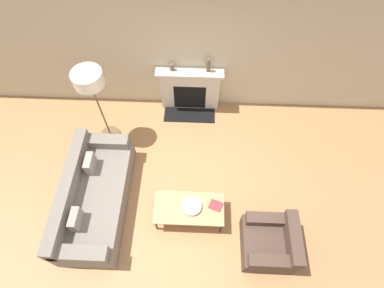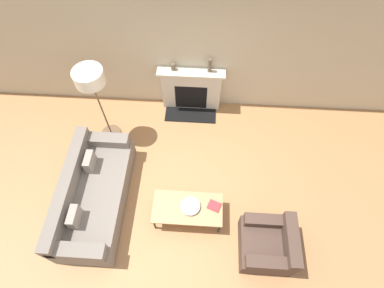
{
  "view_description": "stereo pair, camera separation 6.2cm",
  "coord_description": "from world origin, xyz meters",
  "px_view_note": "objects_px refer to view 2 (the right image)",
  "views": [
    {
      "loc": [
        0.35,
        -1.92,
        5.09
      ],
      "look_at": [
        0.23,
        1.02,
        0.45
      ],
      "focal_mm": 28.0,
      "sensor_mm": 36.0,
      "label": 1
    },
    {
      "loc": [
        0.41,
        -1.92,
        5.09
      ],
      "look_at": [
        0.23,
        1.02,
        0.45
      ],
      "focal_mm": 28.0,
      "sensor_mm": 36.0,
      "label": 2
    }
  ],
  "objects_px": {
    "fireplace": "(191,90)",
    "couch": "(93,195)",
    "mantel_vase_center_left": "(210,65)",
    "armchair_near": "(269,244)",
    "mantel_vase_left": "(173,67)",
    "floor_lamp": "(91,82)",
    "coffee_table": "(187,208)",
    "bowl": "(190,206)",
    "book": "(214,206)"
  },
  "relations": [
    {
      "from": "armchair_near",
      "to": "fireplace",
      "type": "bearing_deg",
      "value": -154.58
    },
    {
      "from": "fireplace",
      "to": "armchair_near",
      "type": "xyz_separation_m",
      "value": [
        1.41,
        -2.97,
        -0.23
      ]
    },
    {
      "from": "fireplace",
      "to": "coffee_table",
      "type": "xyz_separation_m",
      "value": [
        0.1,
        -2.48,
        -0.14
      ]
    },
    {
      "from": "coffee_table",
      "to": "mantel_vase_left",
      "type": "xyz_separation_m",
      "value": [
        -0.44,
        2.5,
        0.73
      ]
    },
    {
      "from": "coffee_table",
      "to": "mantel_vase_center_left",
      "type": "xyz_separation_m",
      "value": [
        0.25,
        2.5,
        0.81
      ]
    },
    {
      "from": "fireplace",
      "to": "bowl",
      "type": "height_order",
      "value": "fireplace"
    },
    {
      "from": "bowl",
      "to": "floor_lamp",
      "type": "bearing_deg",
      "value": 136.85
    },
    {
      "from": "book",
      "to": "floor_lamp",
      "type": "height_order",
      "value": "floor_lamp"
    },
    {
      "from": "floor_lamp",
      "to": "mantel_vase_left",
      "type": "distance_m",
      "value": 1.56
    },
    {
      "from": "mantel_vase_center_left",
      "to": "bowl",
      "type": "bearing_deg",
      "value": -94.68
    },
    {
      "from": "book",
      "to": "mantel_vase_center_left",
      "type": "xyz_separation_m",
      "value": [
        -0.19,
        2.45,
        0.77
      ]
    },
    {
      "from": "couch",
      "to": "mantel_vase_center_left",
      "type": "height_order",
      "value": "mantel_vase_center_left"
    },
    {
      "from": "fireplace",
      "to": "floor_lamp",
      "type": "bearing_deg",
      "value": -152.25
    },
    {
      "from": "coffee_table",
      "to": "floor_lamp",
      "type": "distance_m",
      "value": 2.61
    },
    {
      "from": "armchair_near",
      "to": "mantel_vase_center_left",
      "type": "bearing_deg",
      "value": -160.36
    },
    {
      "from": "couch",
      "to": "coffee_table",
      "type": "xyz_separation_m",
      "value": [
        1.64,
        -0.16,
        0.07
      ]
    },
    {
      "from": "fireplace",
      "to": "coffee_table",
      "type": "relative_size",
      "value": 1.14
    },
    {
      "from": "armchair_near",
      "to": "floor_lamp",
      "type": "relative_size",
      "value": 0.47
    },
    {
      "from": "book",
      "to": "floor_lamp",
      "type": "bearing_deg",
      "value": 163.37
    },
    {
      "from": "coffee_table",
      "to": "bowl",
      "type": "xyz_separation_m",
      "value": [
        0.05,
        0.02,
        0.06
      ]
    },
    {
      "from": "fireplace",
      "to": "couch",
      "type": "distance_m",
      "value": 2.8
    },
    {
      "from": "floor_lamp",
      "to": "mantel_vase_left",
      "type": "relative_size",
      "value": 12.19
    },
    {
      "from": "mantel_vase_center_left",
      "to": "coffee_table",
      "type": "bearing_deg",
      "value": -95.7
    },
    {
      "from": "armchair_near",
      "to": "bowl",
      "type": "distance_m",
      "value": 1.37
    },
    {
      "from": "couch",
      "to": "mantel_vase_center_left",
      "type": "xyz_separation_m",
      "value": [
        1.89,
        2.34,
        0.87
      ]
    },
    {
      "from": "fireplace",
      "to": "book",
      "type": "bearing_deg",
      "value": -77.68
    },
    {
      "from": "book",
      "to": "fireplace",
      "type": "bearing_deg",
      "value": 122.5
    },
    {
      "from": "couch",
      "to": "armchair_near",
      "type": "height_order",
      "value": "couch"
    },
    {
      "from": "coffee_table",
      "to": "book",
      "type": "bearing_deg",
      "value": 7.0
    },
    {
      "from": "floor_lamp",
      "to": "fireplace",
      "type": "bearing_deg",
      "value": 27.75
    },
    {
      "from": "coffee_table",
      "to": "mantel_vase_left",
      "type": "height_order",
      "value": "mantel_vase_left"
    },
    {
      "from": "armchair_near",
      "to": "coffee_table",
      "type": "height_order",
      "value": "armchair_near"
    },
    {
      "from": "fireplace",
      "to": "mantel_vase_center_left",
      "type": "bearing_deg",
      "value": 2.55
    },
    {
      "from": "book",
      "to": "mantel_vase_center_left",
      "type": "bearing_deg",
      "value": 114.5
    },
    {
      "from": "mantel_vase_left",
      "to": "bowl",
      "type": "bearing_deg",
      "value": -78.95
    },
    {
      "from": "floor_lamp",
      "to": "mantel_vase_center_left",
      "type": "relative_size",
      "value": 6.02
    },
    {
      "from": "fireplace",
      "to": "floor_lamp",
      "type": "xyz_separation_m",
      "value": [
        -1.6,
        -0.84,
        0.98
      ]
    },
    {
      "from": "bowl",
      "to": "mantel_vase_left",
      "type": "distance_m",
      "value": 2.62
    },
    {
      "from": "armchair_near",
      "to": "mantel_vase_left",
      "type": "height_order",
      "value": "mantel_vase_left"
    },
    {
      "from": "coffee_table",
      "to": "bowl",
      "type": "bearing_deg",
      "value": 18.12
    },
    {
      "from": "armchair_near",
      "to": "mantel_vase_left",
      "type": "relative_size",
      "value": 5.76
    },
    {
      "from": "armchair_near",
      "to": "mantel_vase_center_left",
      "type": "relative_size",
      "value": 2.84
    },
    {
      "from": "fireplace",
      "to": "book",
      "type": "distance_m",
      "value": 2.49
    },
    {
      "from": "fireplace",
      "to": "book",
      "type": "xyz_separation_m",
      "value": [
        0.53,
        -2.43,
        -0.1
      ]
    },
    {
      "from": "fireplace",
      "to": "couch",
      "type": "relative_size",
      "value": 0.61
    },
    {
      "from": "couch",
      "to": "floor_lamp",
      "type": "relative_size",
      "value": 1.26
    },
    {
      "from": "fireplace",
      "to": "coffee_table",
      "type": "distance_m",
      "value": 2.49
    },
    {
      "from": "floor_lamp",
      "to": "bowl",
      "type": "bearing_deg",
      "value": -43.15
    },
    {
      "from": "book",
      "to": "floor_lamp",
      "type": "distance_m",
      "value": 2.87
    },
    {
      "from": "coffee_table",
      "to": "bowl",
      "type": "height_order",
      "value": "bowl"
    }
  ]
}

